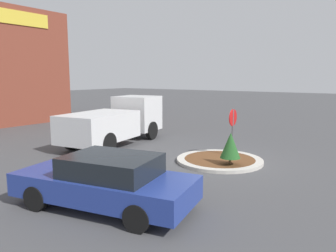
# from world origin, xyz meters

# --- Properties ---
(ground_plane) EXTENTS (120.00, 120.00, 0.00)m
(ground_plane) POSITION_xyz_m (0.00, 0.00, 0.00)
(ground_plane) COLOR #474749
(traffic_island) EXTENTS (3.32, 3.32, 0.13)m
(traffic_island) POSITION_xyz_m (0.00, 0.00, 0.06)
(traffic_island) COLOR #BCB7AD
(traffic_island) RESTS_ON ground_plane
(stop_sign) EXTENTS (0.68, 0.07, 2.03)m
(stop_sign) POSITION_xyz_m (0.78, -0.16, 1.40)
(stop_sign) COLOR #4C4C51
(stop_sign) RESTS_ON ground_plane
(island_shrub) EXTENTS (0.73, 0.73, 1.18)m
(island_shrub) POSITION_xyz_m (-0.57, -0.70, 0.84)
(island_shrub) COLOR brown
(island_shrub) RESTS_ON traffic_island
(utility_truck) EXTENTS (6.38, 3.02, 2.24)m
(utility_truck) POSITION_xyz_m (0.29, 5.72, 1.13)
(utility_truck) COLOR silver
(utility_truck) RESTS_ON ground_plane
(parked_sedan_blue) EXTENTS (2.76, 4.87, 1.36)m
(parked_sedan_blue) POSITION_xyz_m (-5.71, 0.33, 0.69)
(parked_sedan_blue) COLOR navy
(parked_sedan_blue) RESTS_ON ground_plane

